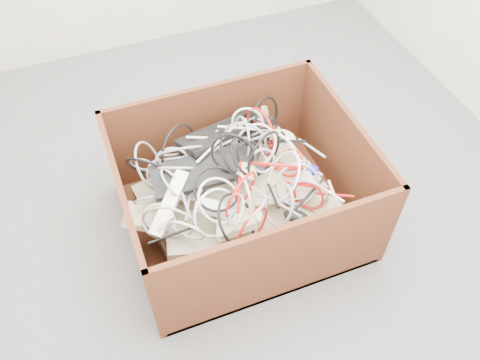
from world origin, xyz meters
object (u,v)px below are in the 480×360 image
object	(u,v)px
cardboard_box	(239,205)
power_strip_left	(170,204)
power_strip_right	(228,212)
vga_plug	(312,169)

from	to	relation	value
cardboard_box	power_strip_left	size ratio (longest dim) A/B	3.51
power_strip_left	power_strip_right	xyz separation A→B (m)	(0.23, -0.10, -0.04)
power_strip_left	vga_plug	distance (m)	0.65
power_strip_right	vga_plug	bearing A→B (deg)	40.04
power_strip_right	vga_plug	world-z (taller)	power_strip_right
power_strip_right	vga_plug	distance (m)	0.43
vga_plug	cardboard_box	bearing A→B (deg)	-147.81
cardboard_box	power_strip_right	distance (m)	0.28
cardboard_box	vga_plug	bearing A→B (deg)	-16.49
cardboard_box	vga_plug	xyz separation A→B (m)	(0.32, -0.09, 0.23)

